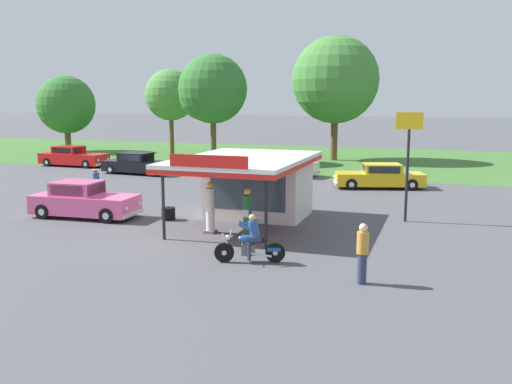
# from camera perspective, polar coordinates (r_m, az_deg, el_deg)

# --- Properties ---
(ground_plane) EXTENTS (300.00, 300.00, 0.00)m
(ground_plane) POSITION_cam_1_polar(r_m,az_deg,el_deg) (20.76, -8.70, -5.04)
(ground_plane) COLOR #4C4C51
(grass_verge_strip) EXTENTS (120.00, 24.00, 0.01)m
(grass_verge_strip) POSITION_cam_1_polar(r_m,az_deg,el_deg) (48.97, 7.68, 3.41)
(grass_verge_strip) COLOR #3D6B2D
(grass_verge_strip) RESTS_ON ground
(service_station_kiosk) EXTENTS (4.91, 7.39, 3.27)m
(service_station_kiosk) POSITION_cam_1_polar(r_m,az_deg,el_deg) (24.18, -0.10, 1.21)
(service_station_kiosk) COLOR silver
(service_station_kiosk) RESTS_ON ground
(gas_pump_nearside) EXTENTS (0.44, 0.44, 2.04)m
(gas_pump_nearside) POSITION_cam_1_polar(r_m,az_deg,el_deg) (21.68, -4.73, -1.80)
(gas_pump_nearside) COLOR slate
(gas_pump_nearside) RESTS_ON ground
(gas_pump_offside) EXTENTS (0.44, 0.44, 1.85)m
(gas_pump_offside) POSITION_cam_1_polar(r_m,az_deg,el_deg) (21.15, -0.89, -2.32)
(gas_pump_offside) COLOR slate
(gas_pump_offside) RESTS_ON ground
(motorcycle_with_rider) EXTENTS (2.20, 0.93, 1.58)m
(motorcycle_with_rider) POSITION_cam_1_polar(r_m,az_deg,el_deg) (17.80, -0.53, -5.22)
(motorcycle_with_rider) COLOR black
(motorcycle_with_rider) RESTS_ON ground
(featured_classic_sedan) EXTENTS (4.91, 2.14, 1.60)m
(featured_classic_sedan) POSITION_cam_1_polar(r_m,az_deg,el_deg) (25.69, -17.32, -0.90)
(featured_classic_sedan) COLOR #E55993
(featured_classic_sedan) RESTS_ON ground
(parked_car_back_row_far_right) EXTENTS (5.25, 2.20, 1.49)m
(parked_car_back_row_far_right) POSITION_cam_1_polar(r_m,az_deg,el_deg) (39.60, -12.10, 2.81)
(parked_car_back_row_far_right) COLOR black
(parked_car_back_row_far_right) RESTS_ON ground
(parked_car_second_row_spare) EXTENTS (5.18, 3.10, 1.58)m
(parked_car_second_row_spare) POSITION_cam_1_polar(r_m,az_deg,el_deg) (38.03, 2.81, 2.80)
(parked_car_second_row_spare) COLOR beige
(parked_car_second_row_spare) RESTS_ON ground
(parked_car_back_row_centre_left) EXTENTS (5.62, 2.14, 1.56)m
(parked_car_back_row_centre_left) POSITION_cam_1_polar(r_m,az_deg,el_deg) (45.52, -18.33, 3.43)
(parked_car_back_row_centre_left) COLOR red
(parked_car_back_row_centre_left) RESTS_ON ground
(parked_car_back_row_centre) EXTENTS (5.53, 3.15, 1.43)m
(parked_car_back_row_centre) POSITION_cam_1_polar(r_m,az_deg,el_deg) (33.39, 12.62, 1.53)
(parked_car_back_row_centre) COLOR gold
(parked_car_back_row_centre) RESTS_ON ground
(bystander_chatting_near_pumps) EXTENTS (0.34, 0.34, 1.76)m
(bystander_chatting_near_pumps) POSITION_cam_1_polar(r_m,az_deg,el_deg) (15.99, 10.91, -6.08)
(bystander_chatting_near_pumps) COLOR #2D3351
(bystander_chatting_near_pumps) RESTS_ON ground
(bystander_leaning_by_kiosk) EXTENTS (0.36, 0.36, 1.63)m
(bystander_leaning_by_kiosk) POSITION_cam_1_polar(r_m,az_deg,el_deg) (29.84, -16.12, 0.86)
(bystander_leaning_by_kiosk) COLOR brown
(bystander_leaning_by_kiosk) RESTS_ON ground
(tree_oak_centre) EXTENTS (5.65, 5.65, 7.46)m
(tree_oak_centre) POSITION_cam_1_polar(r_m,az_deg,el_deg) (58.10, -19.02, 8.37)
(tree_oak_centre) COLOR brown
(tree_oak_centre) RESTS_ON ground
(tree_oak_distant_spare) EXTENTS (5.75, 5.63, 8.81)m
(tree_oak_distant_spare) POSITION_cam_1_polar(r_m,az_deg,el_deg) (46.09, -4.73, 10.33)
(tree_oak_distant_spare) COLOR brown
(tree_oak_distant_spare) RESTS_ON ground
(tree_oak_far_left) EXTENTS (7.31, 7.31, 10.42)m
(tree_oak_far_left) POSITION_cam_1_polar(r_m,az_deg,el_deg) (47.71, 8.09, 11.25)
(tree_oak_far_left) COLOR brown
(tree_oak_far_left) RESTS_ON ground
(tree_oak_left) EXTENTS (4.75, 4.75, 7.93)m
(tree_oak_left) POSITION_cam_1_polar(r_m,az_deg,el_deg) (52.62, -8.77, 9.83)
(tree_oak_left) COLOR brown
(tree_oak_left) RESTS_ON ground
(roadside_pole_sign) EXTENTS (1.10, 0.12, 4.65)m
(roadside_pole_sign) POSITION_cam_1_polar(r_m,az_deg,el_deg) (24.18, 15.41, 4.45)
(roadside_pole_sign) COLOR black
(roadside_pole_sign) RESTS_ON ground
(spare_tire_stack) EXTENTS (0.60, 0.60, 0.54)m
(spare_tire_stack) POSITION_cam_1_polar(r_m,az_deg,el_deg) (24.36, -9.01, -2.22)
(spare_tire_stack) COLOR black
(spare_tire_stack) RESTS_ON ground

